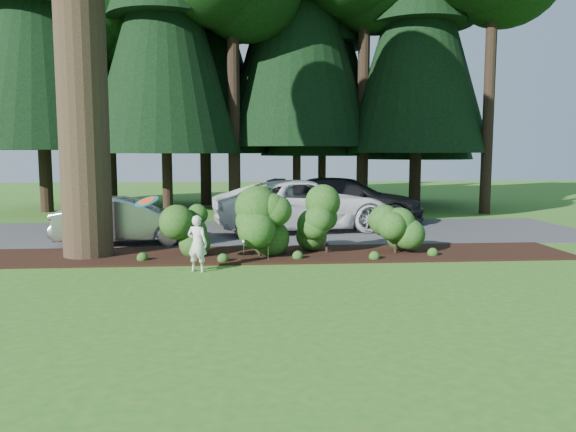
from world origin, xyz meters
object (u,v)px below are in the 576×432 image
(car_dark_suv, at_px, (346,200))
(frisbee, at_px, (147,201))
(car_white_suv, at_px, (305,205))
(car_silver_wagon, at_px, (127,221))
(child, at_px, (197,243))

(car_dark_suv, height_order, frisbee, frisbee)
(car_white_suv, bearing_deg, car_silver_wagon, 102.79)
(child, distance_m, frisbee, 1.47)
(car_silver_wagon, relative_size, frisbee, 7.32)
(car_dark_suv, bearing_deg, frisbee, 157.85)
(car_silver_wagon, bearing_deg, car_dark_suv, -64.07)
(car_white_suv, xyz_separation_m, child, (-3.15, -6.35, -0.25))
(car_white_suv, height_order, car_dark_suv, car_white_suv)
(car_dark_suv, bearing_deg, car_white_suv, 152.83)
(frisbee, bearing_deg, car_silver_wagon, 107.78)
(car_silver_wagon, distance_m, car_white_suv, 6.01)
(car_silver_wagon, height_order, frisbee, frisbee)
(car_silver_wagon, distance_m, car_dark_suv, 8.57)
(car_silver_wagon, relative_size, car_white_suv, 0.66)
(car_dark_suv, relative_size, frisbee, 10.34)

